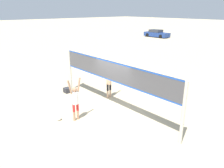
% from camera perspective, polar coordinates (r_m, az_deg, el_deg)
% --- Properties ---
extents(ground_plane, '(200.00, 200.00, 0.00)m').
position_cam_1_polar(ground_plane, '(11.33, 0.00, -6.68)').
color(ground_plane, '#C6B28C').
extents(volleyball_net, '(8.08, 0.13, 2.54)m').
position_cam_1_polar(volleyball_net, '(10.67, 0.00, 2.02)').
color(volleyball_net, beige).
rests_on(volleyball_net, ground_plane).
extents(player_spiker, '(0.28, 0.69, 2.01)m').
position_cam_1_polar(player_spiker, '(10.04, -9.61, -3.90)').
color(player_spiker, tan).
rests_on(player_spiker, ground_plane).
extents(player_blocker, '(0.28, 0.69, 2.02)m').
position_cam_1_polar(player_blocker, '(12.44, -0.81, 0.97)').
color(player_blocker, tan).
rests_on(player_blocker, ground_plane).
extents(volleyball, '(0.22, 0.22, 0.22)m').
position_cam_1_polar(volleyball, '(10.56, -13.72, -8.66)').
color(volleyball, white).
rests_on(volleyball, ground_plane).
extents(gear_bag, '(0.41, 0.34, 0.30)m').
position_cam_1_polar(gear_bag, '(13.78, -11.67, -1.60)').
color(gear_bag, '#2D2D33').
rests_on(gear_bag, ground_plane).
extents(parked_car_near, '(4.74, 1.92, 1.35)m').
position_cam_1_polar(parked_car_near, '(41.42, 11.55, 12.75)').
color(parked_car_near, navy).
rests_on(parked_car_near, ground_plane).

